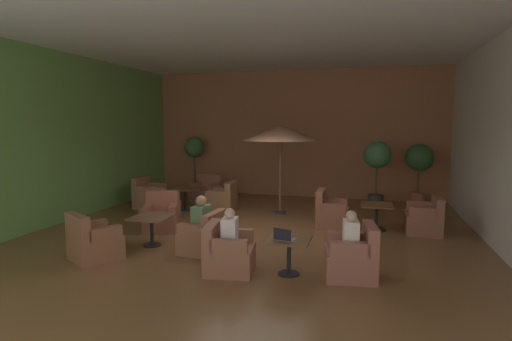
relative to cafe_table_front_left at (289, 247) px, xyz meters
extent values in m
cube|color=brown|center=(-1.23, 1.87, -0.48)|extent=(9.83, 10.40, 0.02)
cube|color=#A76646|center=(-1.23, 7.03, 1.63)|extent=(9.83, 0.08, 4.20)
cube|color=#669649|center=(-6.11, 1.87, 1.63)|extent=(0.08, 10.40, 4.20)
cube|color=silver|center=(3.64, 1.87, 1.63)|extent=(0.08, 10.40, 4.20)
cube|color=silver|center=(-1.23, 1.87, 3.76)|extent=(9.83, 10.40, 0.06)
cylinder|color=black|center=(0.00, 0.00, -0.46)|extent=(0.35, 0.35, 0.02)
cylinder|color=black|center=(0.00, 0.00, -0.18)|extent=(0.07, 0.07, 0.57)
cube|color=brown|center=(0.00, 0.00, 0.12)|extent=(0.67, 0.67, 0.03)
cube|color=brown|center=(-0.96, -0.15, -0.25)|extent=(0.87, 0.87, 0.43)
cube|color=brown|center=(-1.26, -0.19, 0.15)|extent=(0.28, 0.78, 0.38)
cube|color=brown|center=(-0.97, 0.18, 0.07)|extent=(0.61, 0.21, 0.21)
cube|color=brown|center=(-0.87, -0.46, 0.07)|extent=(0.61, 0.21, 0.21)
cube|color=#935446|center=(0.96, 0.15, -0.25)|extent=(0.87, 0.83, 0.44)
cube|color=#935446|center=(1.26, 0.19, 0.19)|extent=(0.28, 0.74, 0.43)
cube|color=#935446|center=(0.96, -0.15, 0.09)|extent=(0.62, 0.23, 0.22)
cube|color=#935446|center=(0.88, 0.43, 0.09)|extent=(0.62, 0.23, 0.22)
cylinder|color=black|center=(-2.95, 0.76, -0.46)|extent=(0.35, 0.35, 0.02)
cylinder|color=black|center=(-2.95, 0.76, -0.18)|extent=(0.07, 0.07, 0.57)
cube|color=brown|center=(-2.95, 0.76, 0.12)|extent=(0.76, 0.76, 0.03)
cube|color=brown|center=(-3.52, -0.22, -0.25)|extent=(1.04, 1.05, 0.43)
cube|color=brown|center=(-3.67, -0.48, 0.18)|extent=(0.74, 0.52, 0.44)
cube|color=brown|center=(-3.76, -0.03, 0.07)|extent=(0.43, 0.60, 0.20)
cube|color=brown|center=(-3.23, -0.33, 0.07)|extent=(0.43, 0.60, 0.20)
cube|color=brown|center=(-1.82, 0.66, -0.26)|extent=(0.77, 0.83, 0.42)
cube|color=brown|center=(-1.55, 0.64, 0.14)|extent=(0.22, 0.78, 0.38)
cube|color=brown|center=(-1.89, 0.36, 0.05)|extent=(0.56, 0.21, 0.19)
cube|color=brown|center=(-1.83, 0.97, 0.05)|extent=(0.56, 0.21, 0.19)
cube|color=brown|center=(-3.35, 1.83, -0.26)|extent=(0.94, 0.93, 0.42)
cube|color=brown|center=(-3.44, 2.09, 0.18)|extent=(0.74, 0.40, 0.46)
cube|color=brown|center=(-3.06, 1.89, 0.04)|extent=(0.34, 0.58, 0.18)
cube|color=brown|center=(-3.60, 1.69, 0.04)|extent=(0.34, 0.58, 0.18)
cylinder|color=black|center=(-3.81, 4.02, -0.46)|extent=(0.36, 0.36, 0.02)
cylinder|color=black|center=(-3.81, 4.02, -0.18)|extent=(0.07, 0.07, 0.57)
cube|color=brown|center=(-3.81, 4.02, 0.12)|extent=(0.62, 0.62, 0.03)
cube|color=brown|center=(-3.62, 5.10, -0.26)|extent=(0.91, 0.84, 0.42)
cube|color=brown|center=(-3.57, 5.38, 0.18)|extent=(0.82, 0.29, 0.45)
cube|color=brown|center=(-3.29, 5.00, 0.05)|extent=(0.22, 0.57, 0.19)
cube|color=brown|center=(-3.96, 5.12, 0.05)|extent=(0.22, 0.57, 0.19)
cube|color=#925D45|center=(-4.91, 4.01, -0.24)|extent=(0.76, 0.79, 0.45)
cube|color=#925D45|center=(-5.20, 4.00, 0.20)|extent=(0.17, 0.78, 0.44)
cube|color=#925D45|center=(-4.87, 4.32, 0.10)|extent=(0.59, 0.16, 0.22)
cube|color=#925D45|center=(-4.86, 3.69, 0.10)|extent=(0.59, 0.16, 0.22)
cube|color=#8D5641|center=(-3.99, 2.93, -0.25)|extent=(0.87, 0.91, 0.43)
cube|color=#8D5641|center=(-4.05, 2.63, 0.17)|extent=(0.77, 0.30, 0.42)
cube|color=#8D5641|center=(-4.29, 3.03, 0.08)|extent=(0.23, 0.63, 0.23)
cube|color=#8D5641|center=(-3.68, 2.92, 0.08)|extent=(0.23, 0.63, 0.23)
cube|color=brown|center=(-2.71, 4.06, -0.26)|extent=(0.79, 0.79, 0.42)
cube|color=brown|center=(-2.42, 4.08, 0.17)|extent=(0.20, 0.77, 0.43)
cube|color=brown|center=(-2.74, 3.76, 0.06)|extent=(0.59, 0.18, 0.22)
cube|color=brown|center=(-2.76, 4.37, 0.06)|extent=(0.59, 0.18, 0.22)
cylinder|color=black|center=(1.42, 3.24, -0.46)|extent=(0.44, 0.44, 0.02)
cylinder|color=black|center=(1.42, 3.24, -0.18)|extent=(0.07, 0.07, 0.57)
cube|color=brown|center=(1.42, 3.24, 0.12)|extent=(0.74, 0.74, 0.03)
cube|color=#92533E|center=(0.42, 3.23, -0.24)|extent=(0.74, 0.77, 0.45)
cube|color=#92533E|center=(0.13, 3.23, 0.20)|extent=(0.17, 0.77, 0.43)
cube|color=#92533E|center=(0.46, 3.55, 0.07)|extent=(0.57, 0.13, 0.18)
cube|color=#92533E|center=(0.46, 2.91, 0.07)|extent=(0.57, 0.13, 0.18)
cube|color=#925644|center=(2.42, 3.23, -0.25)|extent=(0.75, 0.82, 0.44)
cube|color=#925644|center=(2.71, 3.23, 0.17)|extent=(0.17, 0.81, 0.40)
cube|color=#925644|center=(2.37, 2.90, 0.08)|extent=(0.58, 0.15, 0.21)
cube|color=#925644|center=(2.38, 3.56, 0.08)|extent=(0.58, 0.15, 0.21)
cylinder|color=#2D2D2D|center=(-1.09, 4.31, -0.43)|extent=(0.32, 0.32, 0.08)
cylinder|color=brown|center=(-1.09, 4.31, 0.71)|extent=(0.06, 0.06, 2.36)
cone|color=#9C6A4C|center=(-1.09, 4.31, 1.74)|extent=(2.05, 2.05, 0.40)
cylinder|color=#38382E|center=(1.44, 5.72, -0.27)|extent=(0.43, 0.43, 0.39)
cylinder|color=brown|center=(1.44, 5.72, 0.34)|extent=(0.06, 0.06, 0.83)
sphere|color=#3E6B42|center=(1.44, 5.72, 1.09)|extent=(0.79, 0.79, 0.79)
cylinder|color=beige|center=(-4.58, 6.41, -0.28)|extent=(0.39, 0.39, 0.37)
cylinder|color=brown|center=(-4.58, 6.41, 0.39)|extent=(0.06, 0.06, 0.97)
sphere|color=#3A6337|center=(-4.58, 6.41, 1.17)|extent=(0.70, 0.70, 0.70)
cylinder|color=#AD5F4B|center=(2.64, 6.25, -0.26)|extent=(0.44, 0.44, 0.42)
cylinder|color=brown|center=(2.64, 6.25, 0.31)|extent=(0.06, 0.06, 0.71)
sphere|color=#2D552E|center=(2.64, 6.25, 1.00)|extent=(0.80, 0.80, 0.80)
cube|color=#536E4C|center=(-1.82, 0.66, 0.20)|extent=(0.29, 0.41, 0.49)
sphere|color=#AD745A|center=(-1.82, 0.66, 0.53)|extent=(0.20, 0.20, 0.20)
cube|color=silver|center=(-0.96, -0.15, 0.20)|extent=(0.29, 0.37, 0.48)
sphere|color=tan|center=(-0.96, -0.15, 0.52)|extent=(0.17, 0.17, 0.17)
cube|color=silver|center=(0.96, 0.15, 0.22)|extent=(0.28, 0.38, 0.49)
sphere|color=tan|center=(0.96, 0.15, 0.54)|extent=(0.17, 0.17, 0.17)
cylinder|color=white|center=(-0.02, 0.10, 0.19)|extent=(0.08, 0.08, 0.11)
cube|color=#9EA0A5|center=(-0.05, -0.05, 0.14)|extent=(0.36, 0.29, 0.01)
cube|color=black|center=(-0.08, -0.16, 0.24)|extent=(0.30, 0.09, 0.19)
camera|label=1|loc=(1.18, -6.14, 1.99)|focal=27.81mm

